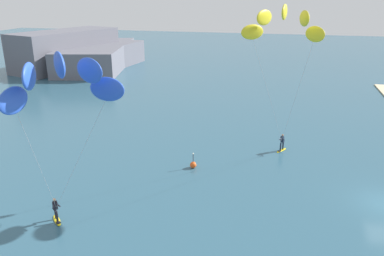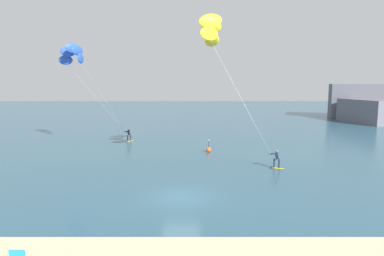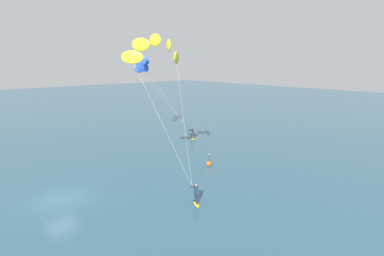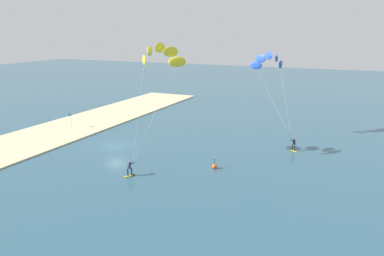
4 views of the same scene
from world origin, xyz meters
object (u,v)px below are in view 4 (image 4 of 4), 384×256
object	(u,v)px
kitesurfer_nearshore	(159,59)
kitesurfer_mid_water	(270,64)
marker_buoy	(214,166)
beach_flag	(70,118)

from	to	relation	value
kitesurfer_nearshore	kitesurfer_mid_water	size ratio (longest dim) A/B	1.12
kitesurfer_mid_water	kitesurfer_nearshore	bearing A→B (deg)	-30.38
kitesurfer_mid_water	marker_buoy	bearing A→B (deg)	-8.00
kitesurfer_nearshore	beach_flag	size ratio (longest dim) A/B	6.13
kitesurfer_mid_water	marker_buoy	distance (m)	18.16
kitesurfer_nearshore	kitesurfer_mid_water	distance (m)	17.41
kitesurfer_mid_water	beach_flag	distance (m)	31.00
kitesurfer_nearshore	kitesurfer_mid_water	xyz separation A→B (m)	(-14.97, 8.78, -1.40)
kitesurfer_nearshore	beach_flag	xyz separation A→B (m)	(-7.56, -20.04, -10.06)
marker_buoy	beach_flag	xyz separation A→B (m)	(-7.55, -26.72, 1.41)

